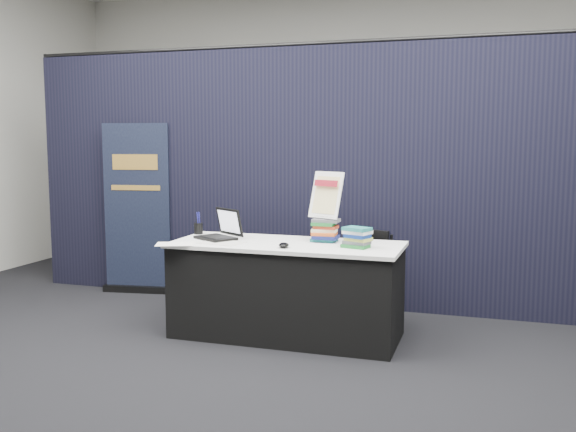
{
  "coord_description": "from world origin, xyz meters",
  "views": [
    {
      "loc": [
        1.53,
        -4.16,
        1.56
      ],
      "look_at": [
        0.01,
        0.55,
        0.96
      ],
      "focal_mm": 40.0,
      "sensor_mm": 36.0,
      "label": 1
    }
  ],
  "objects_px": {
    "book_stack_short": "(357,237)",
    "pullup_banner": "(137,218)",
    "laptop": "(218,231)",
    "book_stack_tall": "(325,230)",
    "info_sign": "(326,196)",
    "display_table": "(287,289)",
    "stacking_chair": "(367,274)"
  },
  "relations": [
    {
      "from": "book_stack_short",
      "to": "pullup_banner",
      "type": "bearing_deg",
      "value": 158.01
    },
    {
      "from": "laptop",
      "to": "book_stack_short",
      "type": "relative_size",
      "value": 1.87
    },
    {
      "from": "book_stack_tall",
      "to": "info_sign",
      "type": "height_order",
      "value": "info_sign"
    },
    {
      "from": "book_stack_short",
      "to": "display_table",
      "type": "bearing_deg",
      "value": 174.52
    },
    {
      "from": "info_sign",
      "to": "pullup_banner",
      "type": "relative_size",
      "value": 0.22
    },
    {
      "from": "book_stack_short",
      "to": "info_sign",
      "type": "xyz_separation_m",
      "value": [
        -0.3,
        0.23,
        0.29
      ]
    },
    {
      "from": "display_table",
      "to": "laptop",
      "type": "height_order",
      "value": "laptop"
    },
    {
      "from": "pullup_banner",
      "to": "stacking_chair",
      "type": "height_order",
      "value": "pullup_banner"
    },
    {
      "from": "laptop",
      "to": "stacking_chair",
      "type": "relative_size",
      "value": 0.51
    },
    {
      "from": "info_sign",
      "to": "stacking_chair",
      "type": "xyz_separation_m",
      "value": [
        0.29,
        0.26,
        -0.67
      ]
    },
    {
      "from": "laptop",
      "to": "book_stack_short",
      "type": "xyz_separation_m",
      "value": [
        1.17,
        -0.09,
        0.02
      ]
    },
    {
      "from": "book_stack_short",
      "to": "info_sign",
      "type": "height_order",
      "value": "info_sign"
    },
    {
      "from": "display_table",
      "to": "book_stack_short",
      "type": "xyz_separation_m",
      "value": [
        0.57,
        -0.06,
        0.45
      ]
    },
    {
      "from": "info_sign",
      "to": "stacking_chair",
      "type": "bearing_deg",
      "value": 65.64
    },
    {
      "from": "book_stack_tall",
      "to": "stacking_chair",
      "type": "relative_size",
      "value": 0.24
    },
    {
      "from": "laptop",
      "to": "book_stack_tall",
      "type": "distance_m",
      "value": 0.88
    },
    {
      "from": "display_table",
      "to": "laptop",
      "type": "bearing_deg",
      "value": 177.1
    },
    {
      "from": "display_table",
      "to": "info_sign",
      "type": "bearing_deg",
      "value": 32.68
    },
    {
      "from": "laptop",
      "to": "book_stack_short",
      "type": "bearing_deg",
      "value": 28.79
    },
    {
      "from": "display_table",
      "to": "stacking_chair",
      "type": "distance_m",
      "value": 0.71
    },
    {
      "from": "stacking_chair",
      "to": "book_stack_short",
      "type": "bearing_deg",
      "value": -65.56
    },
    {
      "from": "pullup_banner",
      "to": "book_stack_tall",
      "type": "bearing_deg",
      "value": -29.05
    },
    {
      "from": "display_table",
      "to": "pullup_banner",
      "type": "bearing_deg",
      "value": 153.57
    },
    {
      "from": "laptop",
      "to": "pullup_banner",
      "type": "distance_m",
      "value": 1.58
    },
    {
      "from": "display_table",
      "to": "book_stack_tall",
      "type": "bearing_deg",
      "value": 27.87
    },
    {
      "from": "book_stack_short",
      "to": "pullup_banner",
      "type": "xyz_separation_m",
      "value": [
        -2.47,
        1.0,
        -0.07
      ]
    },
    {
      "from": "book_stack_short",
      "to": "pullup_banner",
      "type": "distance_m",
      "value": 2.66
    },
    {
      "from": "pullup_banner",
      "to": "info_sign",
      "type": "bearing_deg",
      "value": -28.33
    },
    {
      "from": "book_stack_tall",
      "to": "pullup_banner",
      "type": "distance_m",
      "value": 2.31
    },
    {
      "from": "display_table",
      "to": "book_stack_short",
      "type": "relative_size",
      "value": 8.3
    },
    {
      "from": "laptop",
      "to": "display_table",
      "type": "bearing_deg",
      "value": 30.06
    },
    {
      "from": "book_stack_short",
      "to": "pullup_banner",
      "type": "height_order",
      "value": "pullup_banner"
    }
  ]
}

